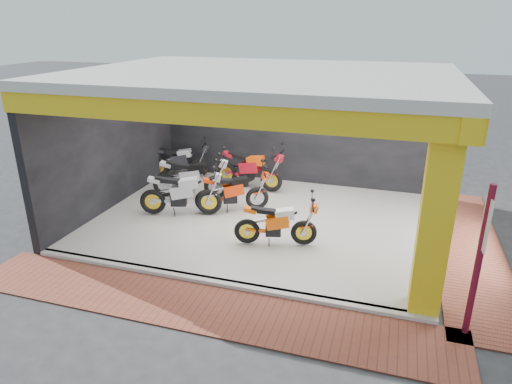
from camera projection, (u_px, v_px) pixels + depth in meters
The scene contains 18 objects.
ground at pixel (234, 259), 9.65m from camera, with size 80.00×80.00×0.00m, color #2D2D30.
showroom_floor at pixel (261, 220), 11.42m from camera, with size 8.00×6.00×0.10m, color silver.
showroom_ceiling at pixel (262, 75), 10.16m from camera, with size 8.40×6.40×0.20m, color beige.
back_wall at pixel (292, 127), 13.58m from camera, with size 8.20×0.20×3.50m, color black.
left_wall at pixel (112, 142), 11.97m from camera, with size 0.20×6.20×3.50m, color black.
corner_column at pixel (436, 220), 7.31m from camera, with size 0.50×0.50×3.50m, color gold.
header_beam_front at pixel (210, 113), 7.59m from camera, with size 8.40×0.30×0.40m, color gold.
header_beam_right at pixel (452, 97), 9.15m from camera, with size 0.30×6.40×0.40m, color gold.
floor_kerb at pixel (216, 282), 8.73m from camera, with size 8.00×0.20×0.10m, color silver.
paver_front at pixel (199, 307), 8.04m from camera, with size 9.00×1.40×0.03m, color brown.
paver_right at pixel (469, 249), 10.08m from camera, with size 1.40×7.00×0.03m, color brown.
signpost at pixel (480, 257), 6.88m from camera, with size 0.10×0.36×2.56m.
moto_hero at pixel (304, 221), 9.84m from camera, with size 1.92×0.71×1.17m, color #FF5F0A, non-canonical shape.
moto_row_a at pixel (209, 190), 11.39m from camera, with size 2.19×0.81×1.34m, color #A8ABAF, non-canonical shape.
moto_row_b at pixel (257, 188), 11.72m from camera, with size 2.02×0.75×1.23m, color red, non-canonical shape.
moto_row_c at pixel (271, 169), 12.91m from camera, with size 2.26×0.84×1.38m, color #B61322, non-canonical shape.
moto_row_d at pixel (215, 176), 12.39m from camera, with size 2.25×0.83×1.37m, color #B3B5BC, non-canonical shape.
moto_row_e at pixel (199, 159), 14.20m from camera, with size 1.99×0.74×1.22m, color black, non-canonical shape.
Camera 1 is at (3.01, -7.99, 4.75)m, focal length 32.00 mm.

